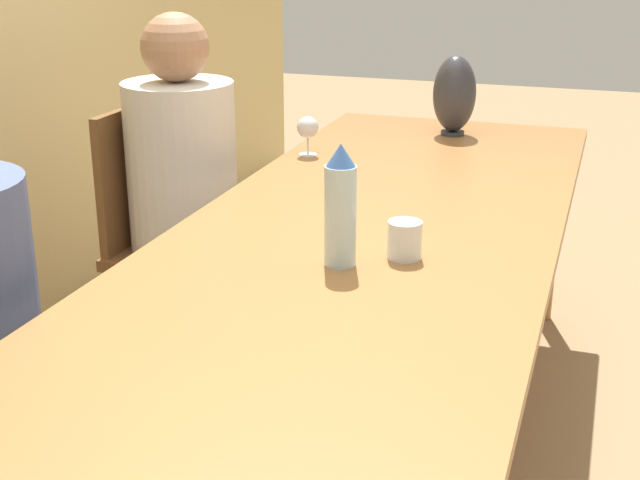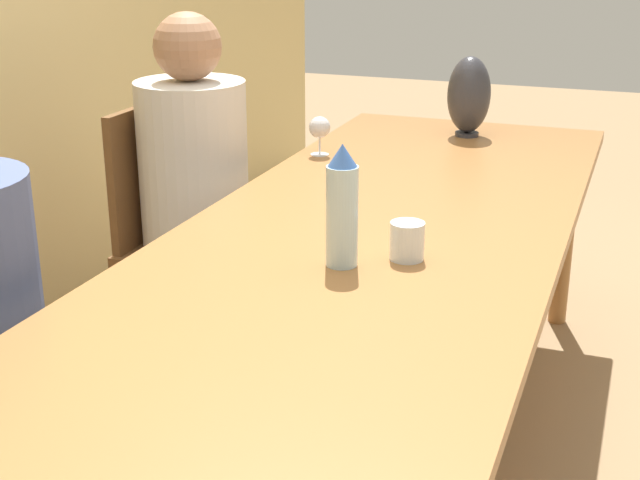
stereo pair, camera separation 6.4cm
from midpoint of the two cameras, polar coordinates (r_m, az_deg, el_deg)
The scene contains 7 objects.
dining_table at distance 2.20m, azimuth 1.01°, elevation -2.07°, with size 3.16×0.98×0.77m.
water_bottle at distance 2.04m, azimuth 0.41°, elevation 2.11°, with size 0.07×0.07×0.29m.
water_tumbler at distance 2.11m, azimuth 4.57°, elevation 0.01°, with size 0.08×0.08×0.09m.
vase at distance 3.38m, azimuth 8.05°, elevation 9.21°, with size 0.16×0.16×0.30m.
wine_glass_1 at distance 3.06m, azimuth -1.40°, elevation 7.17°, with size 0.07×0.07×0.13m.
chair_far at distance 3.13m, azimuth -10.37°, elevation 0.38°, with size 0.44×0.44×0.94m.
person_far at distance 3.04m, azimuth -9.13°, elevation 3.14°, with size 0.37×0.37×1.26m.
Camera 1 is at (-1.96, -0.58, 1.53)m, focal length 50.00 mm.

